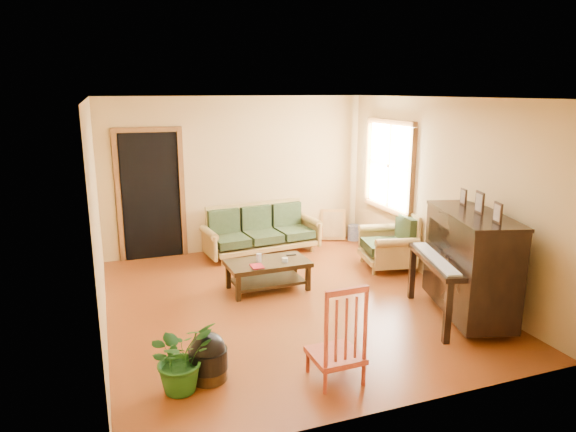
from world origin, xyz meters
name	(u,v)px	position (x,y,z in m)	size (l,w,h in m)	color
floor	(288,301)	(0.00, 0.00, 0.00)	(5.00, 5.00, 0.00)	#60270C
doorway	(151,197)	(-1.45, 2.48, 1.02)	(1.08, 0.16, 2.05)	black
window	(389,166)	(2.21, 1.30, 1.50)	(0.12, 1.36, 1.46)	white
sofa	(262,230)	(0.28, 2.06, 0.41)	(1.92, 0.81, 0.82)	#A5803C
coffee_table	(268,275)	(-0.12, 0.50, 0.20)	(1.12, 0.61, 0.41)	black
armchair	(387,240)	(1.90, 0.74, 0.44)	(0.84, 0.88, 0.88)	#A5803C
piano	(470,266)	(1.86, -1.18, 0.65)	(0.87, 1.47, 1.30)	black
footstool	(208,362)	(-1.35, -1.48, 0.18)	(0.37, 0.37, 0.35)	black
red_chair	(336,331)	(-0.22, -1.88, 0.49)	(0.46, 0.50, 0.99)	#9B321C
leaning_frame	(333,224)	(1.74, 2.37, 0.30)	(0.45, 0.10, 0.60)	#CB9043
ceramic_crock	(354,233)	(2.11, 2.26, 0.14)	(0.22, 0.22, 0.28)	#2F458F
potted_plant	(181,357)	(-1.62, -1.57, 0.33)	(0.60, 0.52, 0.67)	#1C5017
book	(251,267)	(-0.41, 0.32, 0.42)	(0.16, 0.21, 0.02)	maroon
candle	(259,258)	(-0.24, 0.51, 0.47)	(0.07, 0.07, 0.12)	white
glass_jar	(285,260)	(0.09, 0.40, 0.43)	(0.08, 0.08, 0.06)	silver
remote	(291,255)	(0.27, 0.64, 0.41)	(0.14, 0.04, 0.01)	black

